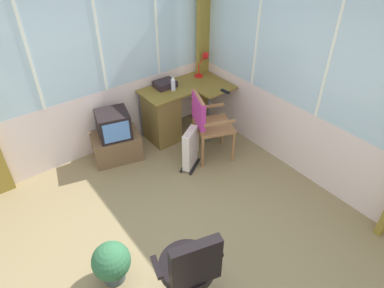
% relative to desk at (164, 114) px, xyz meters
% --- Properties ---
extents(ground, '(5.20, 5.26, 0.06)m').
position_rel_desk_xyz_m(ground, '(-1.11, -1.82, -0.45)').
color(ground, '#897651').
extents(north_window_panel, '(4.20, 0.07, 2.66)m').
position_rel_desk_xyz_m(north_window_panel, '(-1.11, 0.34, 0.92)').
color(north_window_panel, silver).
rests_on(north_window_panel, ground).
extents(east_window_panel, '(0.07, 4.26, 2.66)m').
position_rel_desk_xyz_m(east_window_panel, '(1.02, -1.82, 0.91)').
color(east_window_panel, silver).
rests_on(east_window_panel, ground).
extents(curtain_corner, '(0.24, 0.10, 2.56)m').
position_rel_desk_xyz_m(curtain_corner, '(0.89, 0.21, 0.87)').
color(curtain_corner, olive).
rests_on(curtain_corner, ground).
extents(desk, '(1.25, 0.81, 0.78)m').
position_rel_desk_xyz_m(desk, '(0.00, 0.00, 0.00)').
color(desk, olive).
rests_on(desk, ground).
extents(desk_lamp, '(0.23, 0.20, 0.38)m').
position_rel_desk_xyz_m(desk_lamp, '(0.80, 0.05, 0.61)').
color(desk_lamp, red).
rests_on(desk_lamp, desk).
extents(tv_remote, '(0.06, 0.15, 0.02)m').
position_rel_desk_xyz_m(tv_remote, '(0.71, -0.52, 0.37)').
color(tv_remote, black).
rests_on(tv_remote, desk).
extents(spray_bottle, '(0.06, 0.06, 0.22)m').
position_rel_desk_xyz_m(spray_bottle, '(0.16, -0.03, 0.46)').
color(spray_bottle, silver).
rests_on(spray_bottle, desk).
extents(paper_tray, '(0.30, 0.23, 0.09)m').
position_rel_desk_xyz_m(paper_tray, '(0.12, 0.13, 0.40)').
color(paper_tray, '#2B1F24').
rests_on(paper_tray, desk).
extents(wooden_armchair, '(0.63, 0.62, 0.97)m').
position_rel_desk_xyz_m(wooden_armchair, '(0.19, -0.72, 0.21)').
color(wooden_armchair, '#9B6840').
rests_on(wooden_armchair, ground).
extents(office_chair, '(0.63, 0.58, 0.96)m').
position_rel_desk_xyz_m(office_chair, '(-1.28, -2.35, 0.13)').
color(office_chair, '#B7B7BF').
rests_on(office_chair, ground).
extents(tv_on_stand, '(0.73, 0.59, 0.74)m').
position_rel_desk_xyz_m(tv_on_stand, '(-0.81, 0.00, -0.09)').
color(tv_on_stand, brown).
rests_on(tv_on_stand, ground).
extents(space_heater, '(0.40, 0.33, 0.59)m').
position_rel_desk_xyz_m(space_heater, '(-0.09, -0.78, -0.12)').
color(space_heater, silver).
rests_on(space_heater, ground).
extents(potted_plant, '(0.37, 0.37, 0.47)m').
position_rel_desk_xyz_m(potted_plant, '(-1.73, -1.71, -0.16)').
color(potted_plant, '#3F4B4D').
rests_on(potted_plant, ground).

